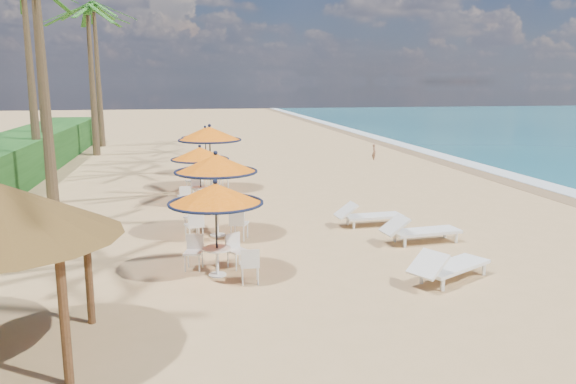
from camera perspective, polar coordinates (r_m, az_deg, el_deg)
name	(u,v)px	position (r m, az deg, el deg)	size (l,w,h in m)	color
ground	(423,258)	(14.54, 13.59, -6.57)	(160.00, 160.00, 0.00)	tan
foam_strip	(523,179)	(27.54, 22.79, 1.18)	(1.20, 140.00, 0.04)	white
wetsand_band	(505,180)	(27.05, 21.20, 1.14)	(1.40, 140.00, 0.02)	olive
station_0	(217,205)	(12.63, -7.19, -1.35)	(2.14, 2.14, 2.23)	black
station_1	(215,174)	(15.90, -7.46, 1.81)	(2.35, 2.35, 2.46)	black
station_2	(200,161)	(20.23, -8.95, 3.15)	(2.07, 2.15, 2.16)	black
station_3	(209,142)	(22.99, -7.99, 5.08)	(2.57, 2.65, 2.68)	black
station_4	(206,137)	(26.91, -8.31, 5.55)	(2.24, 2.27, 2.33)	black
lounger_near	(448,266)	(12.94, 15.91, -7.21)	(2.26, 1.65, 0.79)	white
lounger_mid	(418,230)	(15.75, 13.10, -3.78)	(2.28, 0.92, 0.80)	white
lounger_far	(367,215)	(17.33, 8.00, -2.30)	(2.13, 0.79, 0.75)	white
palm_6	(88,19)	(35.66, -19.65, 16.19)	(5.00, 5.00, 8.64)	brown
palm_7	(94,15)	(40.65, -19.10, 16.62)	(5.00, 5.00, 9.46)	brown
person	(374,152)	(32.02, 8.74, 4.08)	(0.35, 0.23, 0.97)	#94674B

